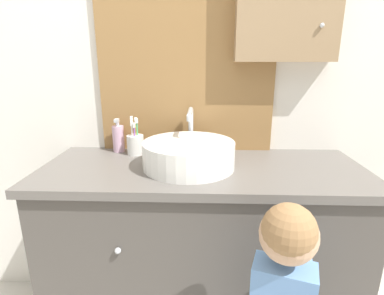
% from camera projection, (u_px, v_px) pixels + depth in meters
% --- Properties ---
extents(wall_back, '(3.20, 0.18, 2.50)m').
position_uv_depth(wall_back, '(207.00, 69.00, 1.47)').
color(wall_back, silver).
rests_on(wall_back, ground_plane).
extents(vanity_counter, '(1.39, 0.55, 0.87)m').
position_uv_depth(vanity_counter, '(202.00, 252.00, 1.42)').
color(vanity_counter, '#4C4742').
rests_on(vanity_counter, ground_plane).
extents(sink_basin, '(0.39, 0.44, 0.23)m').
position_uv_depth(sink_basin, '(190.00, 154.00, 1.28)').
color(sink_basin, white).
rests_on(sink_basin, vanity_counter).
extents(toothbrush_holder, '(0.08, 0.08, 0.19)m').
position_uv_depth(toothbrush_holder, '(136.00, 144.00, 1.45)').
color(toothbrush_holder, silver).
rests_on(toothbrush_holder, vanity_counter).
extents(soap_dispenser, '(0.06, 0.06, 0.17)m').
position_uv_depth(soap_dispenser, '(119.00, 138.00, 1.49)').
color(soap_dispenser, '#CCA3BC').
rests_on(soap_dispenser, vanity_counter).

